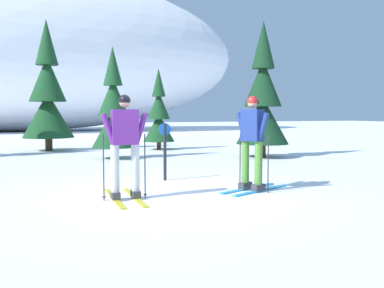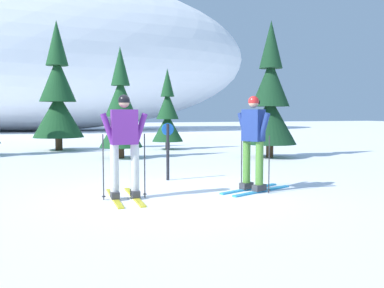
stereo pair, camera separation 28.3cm
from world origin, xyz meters
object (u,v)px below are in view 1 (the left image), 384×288
(skier_purple_jacket, at_px, (125,144))
(pine_tree_far_right, at_px, (263,101))
(trail_marker_post, at_px, (165,148))
(pine_tree_center_right, at_px, (159,116))
(pine_tree_center, at_px, (113,112))
(skier_navy_jacket, at_px, (252,141))
(pine_tree_center_left, at_px, (48,96))

(skier_purple_jacket, xyz_separation_m, pine_tree_far_right, (6.07, 5.29, 0.96))
(pine_tree_far_right, xyz_separation_m, trail_marker_post, (-4.72, -3.49, -1.19))
(pine_tree_center_right, distance_m, trail_marker_post, 8.25)
(pine_tree_far_right, height_order, trail_marker_post, pine_tree_far_right)
(trail_marker_post, bearing_deg, pine_tree_far_right, 36.49)
(pine_tree_center, relative_size, pine_tree_center_right, 1.11)
(skier_navy_jacket, relative_size, pine_tree_center_right, 0.55)
(pine_tree_center_left, relative_size, pine_tree_far_right, 1.14)
(pine_tree_center_right, bearing_deg, skier_purple_jacket, -111.35)
(pine_tree_center_left, distance_m, pine_tree_far_right, 8.63)
(pine_tree_center, height_order, trail_marker_post, pine_tree_center)
(pine_tree_far_right, bearing_deg, pine_tree_center_right, 117.72)
(skier_navy_jacket, height_order, pine_tree_center_left, pine_tree_center_left)
(pine_tree_center_right, bearing_deg, trail_marker_post, -107.16)
(pine_tree_center_right, bearing_deg, pine_tree_far_right, -62.28)
(skier_purple_jacket, bearing_deg, pine_tree_center_left, 92.70)
(skier_purple_jacket, distance_m, pine_tree_center, 6.98)
(pine_tree_center_right, relative_size, pine_tree_far_right, 0.73)
(pine_tree_center_left, height_order, pine_tree_center, pine_tree_center_left)
(trail_marker_post, bearing_deg, skier_purple_jacket, -126.93)
(skier_navy_jacket, relative_size, pine_tree_center, 0.50)
(pine_tree_center_left, relative_size, trail_marker_post, 4.06)
(pine_tree_center_left, distance_m, pine_tree_center, 4.44)
(skier_navy_jacket, bearing_deg, skier_purple_jacket, 177.64)
(pine_tree_center, relative_size, trail_marker_post, 2.87)
(pine_tree_center, height_order, pine_tree_center_right, pine_tree_center)
(pine_tree_center, xyz_separation_m, trail_marker_post, (0.08, -5.05, -0.82))
(trail_marker_post, bearing_deg, pine_tree_center, 90.86)
(skier_purple_jacket, relative_size, trail_marker_post, 1.42)
(pine_tree_center, distance_m, pine_tree_far_right, 5.06)
(pine_tree_center_right, xyz_separation_m, trail_marker_post, (-2.43, -7.86, -0.67))
(pine_tree_center_right, bearing_deg, skier_navy_jacket, -97.50)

